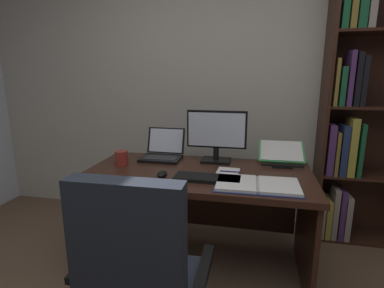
% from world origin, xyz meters
% --- Properties ---
extents(wall_back, '(5.40, 0.12, 2.59)m').
position_xyz_m(wall_back, '(0.00, 2.00, 1.29)').
color(wall_back, beige).
rests_on(wall_back, ground).
extents(desk, '(1.56, 0.78, 0.73)m').
position_xyz_m(desk, '(-0.11, 1.17, 0.53)').
color(desk, '#381E14').
rests_on(desk, ground).
extents(bookshelf, '(0.77, 0.32, 2.28)m').
position_xyz_m(bookshelf, '(1.09, 1.77, 1.07)').
color(bookshelf, '#381E14').
rests_on(bookshelf, ground).
extents(monitor, '(0.46, 0.16, 0.40)m').
position_xyz_m(monitor, '(-0.02, 1.36, 0.93)').
color(monitor, black).
rests_on(monitor, desk).
extents(laptop, '(0.31, 0.30, 0.23)m').
position_xyz_m(laptop, '(-0.45, 1.36, 0.78)').
color(laptop, black).
rests_on(laptop, desk).
extents(keyboard, '(0.42, 0.15, 0.02)m').
position_xyz_m(keyboard, '(-0.02, 0.93, 0.74)').
color(keyboard, black).
rests_on(keyboard, desk).
extents(computer_mouse, '(0.06, 0.10, 0.04)m').
position_xyz_m(computer_mouse, '(-0.32, 0.93, 0.75)').
color(computer_mouse, black).
rests_on(computer_mouse, desk).
extents(reading_stand_with_book, '(0.33, 0.29, 0.15)m').
position_xyz_m(reading_stand_with_book, '(0.47, 1.43, 0.81)').
color(reading_stand_with_book, black).
rests_on(reading_stand_with_book, desk).
extents(open_binder, '(0.51, 0.30, 0.02)m').
position_xyz_m(open_binder, '(0.30, 0.88, 0.74)').
color(open_binder, navy).
rests_on(open_binder, desk).
extents(notepad, '(0.16, 0.22, 0.01)m').
position_xyz_m(notepad, '(0.10, 1.09, 0.74)').
color(notepad, white).
rests_on(notepad, desk).
extents(pen, '(0.14, 0.01, 0.01)m').
position_xyz_m(pen, '(0.12, 1.09, 0.75)').
color(pen, navy).
rests_on(pen, notepad).
extents(coffee_mug, '(0.10, 0.10, 0.11)m').
position_xyz_m(coffee_mug, '(-0.69, 1.12, 0.79)').
color(coffee_mug, maroon).
rests_on(coffee_mug, desk).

